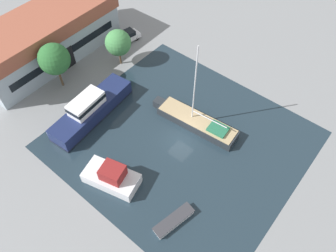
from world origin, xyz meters
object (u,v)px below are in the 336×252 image
(cabin_boat, at_px, (112,177))
(small_dinghy, at_px, (174,221))
(warehouse_building, at_px, (45,37))
(sailboat_moored, at_px, (196,121))
(parked_car, at_px, (127,37))
(quay_tree_near_building, at_px, (54,59))
(quay_tree_by_water, at_px, (118,43))
(motor_cruiser, at_px, (91,109))

(cabin_boat, bearing_deg, small_dinghy, -99.85)
(warehouse_building, bearing_deg, sailboat_moored, -83.84)
(small_dinghy, bearing_deg, cabin_boat, -163.44)
(parked_car, relative_size, cabin_boat, 0.70)
(quay_tree_near_building, height_order, cabin_boat, quay_tree_near_building)
(quay_tree_by_water, height_order, cabin_boat, quay_tree_by_water)
(sailboat_moored, xyz_separation_m, cabin_boat, (-12.43, 2.27, 0.37))
(quay_tree_near_building, distance_m, small_dinghy, 25.56)
(sailboat_moored, bearing_deg, cabin_boat, 164.43)
(sailboat_moored, bearing_deg, quay_tree_by_water, 76.20)
(cabin_boat, bearing_deg, parked_car, 25.73)
(small_dinghy, bearing_deg, sailboat_moored, 128.34)
(small_dinghy, xyz_separation_m, cabin_boat, (-0.70, 8.16, 0.72))
(quay_tree_by_water, xyz_separation_m, parked_car, (4.44, 3.01, -2.89))
(quay_tree_by_water, relative_size, small_dinghy, 1.16)
(motor_cruiser, bearing_deg, small_dinghy, 160.15)
(quay_tree_by_water, bearing_deg, cabin_boat, -137.85)
(warehouse_building, height_order, motor_cruiser, warehouse_building)
(small_dinghy, height_order, cabin_boat, cabin_boat)
(warehouse_building, xyz_separation_m, motor_cruiser, (-4.10, -13.77, -2.09))
(warehouse_building, xyz_separation_m, quay_tree_by_water, (5.58, -9.33, 0.32))
(quay_tree_by_water, xyz_separation_m, sailboat_moored, (-2.37, -15.67, -3.05))
(small_dinghy, bearing_deg, warehouse_building, 176.26)
(warehouse_building, distance_m, quay_tree_near_building, 7.08)
(quay_tree_near_building, height_order, sailboat_moored, sailboat_moored)
(quay_tree_by_water, bearing_deg, small_dinghy, -123.19)
(sailboat_moored, xyz_separation_m, small_dinghy, (-11.73, -5.89, -0.35))
(warehouse_building, relative_size, motor_cruiser, 1.78)
(quay_tree_near_building, xyz_separation_m, quay_tree_by_water, (8.50, -3.01, -0.94))
(quay_tree_by_water, height_order, parked_car, quay_tree_by_water)
(small_dinghy, bearing_deg, quay_tree_near_building, 178.85)
(quay_tree_by_water, bearing_deg, motor_cruiser, -155.37)
(warehouse_building, relative_size, quay_tree_near_building, 3.31)
(warehouse_building, relative_size, small_dinghy, 4.65)
(warehouse_building, relative_size, parked_car, 4.79)
(quay_tree_near_building, xyz_separation_m, parked_car, (12.94, 0.00, -3.83))
(parked_car, distance_m, sailboat_moored, 19.88)
(motor_cruiser, bearing_deg, warehouse_building, -21.97)
(warehouse_building, xyz_separation_m, small_dinghy, (-8.52, -30.88, -3.09))
(sailboat_moored, relative_size, cabin_boat, 1.82)
(quay_tree_near_building, distance_m, cabin_boat, 17.94)
(warehouse_building, distance_m, parked_car, 12.12)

